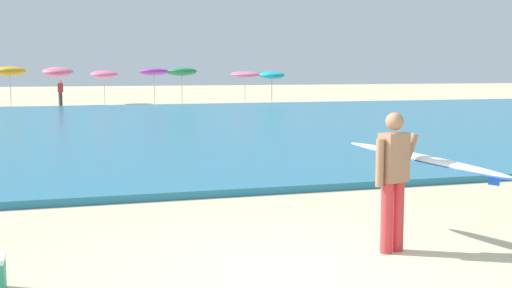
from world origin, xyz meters
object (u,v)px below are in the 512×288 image
beach_umbrella_2 (10,71)px  beach_umbrella_8 (272,75)px  surfer_with_board (408,168)px  beach_umbrella_5 (154,72)px  beachgoer_near_row_left (61,92)px  beach_umbrella_6 (182,72)px  beach_umbrella_7 (245,74)px  beach_umbrella_4 (104,74)px  beach_umbrella_3 (58,72)px

beach_umbrella_2 → beach_umbrella_8: beach_umbrella_2 is taller
surfer_with_board → beach_umbrella_2: size_ratio=1.13×
beach_umbrella_5 → beachgoer_near_row_left: beach_umbrella_5 is taller
beach_umbrella_6 → beach_umbrella_7: size_ratio=1.12×
beach_umbrella_2 → beach_umbrella_6: beach_umbrella_2 is taller
beach_umbrella_4 → beach_umbrella_7: bearing=-13.3°
surfer_with_board → beach_umbrella_7: 34.77m
beachgoer_near_row_left → beach_umbrella_6: bearing=4.0°
beach_umbrella_7 → beachgoer_near_row_left: beach_umbrella_7 is taller
beach_umbrella_3 → beach_umbrella_7: (11.69, -1.13, -0.18)m
beach_umbrella_2 → beach_umbrella_3: size_ratio=1.00×
beach_umbrella_4 → beach_umbrella_8: (10.68, -2.12, -0.08)m
beach_umbrella_2 → beach_umbrella_6: 10.36m
beach_umbrella_5 → beach_umbrella_8: 7.71m
beach_umbrella_7 → beachgoer_near_row_left: (-11.57, 0.11, -1.03)m
surfer_with_board → beach_umbrella_8: bearing=74.6°
beach_umbrella_4 → beach_umbrella_6: beach_umbrella_6 is taller
beach_umbrella_7 → beach_umbrella_5: bearing=176.5°
beach_umbrella_6 → beach_umbrella_2: bearing=-176.2°
beach_umbrella_2 → beach_umbrella_8: (16.23, 0.02, -0.29)m
beach_umbrella_7 → beach_umbrella_8: beach_umbrella_7 is taller
beach_umbrella_3 → beach_umbrella_6: beach_umbrella_3 is taller
beach_umbrella_2 → beach_umbrella_7: size_ratio=1.13×
beach_umbrella_2 → beach_umbrella_3: beach_umbrella_3 is taller
beach_umbrella_6 → beachgoer_near_row_left: beach_umbrella_6 is taller
surfer_with_board → beach_umbrella_6: 34.77m
beach_umbrella_5 → beach_umbrella_8: size_ratio=1.13×
beach_umbrella_5 → beach_umbrella_6: size_ratio=0.98×
beach_umbrella_6 → beach_umbrella_8: 5.93m
beach_umbrella_2 → beach_umbrella_7: (14.39, 0.06, -0.23)m
beach_umbrella_6 → beach_umbrella_7: bearing=-9.0°
beach_umbrella_3 → beach_umbrella_7: bearing=-5.5°
beach_umbrella_2 → beach_umbrella_5: bearing=2.8°
beach_umbrella_3 → beach_umbrella_5: 5.88m
surfer_with_board → beach_umbrella_4: bearing=92.1°
beach_umbrella_8 → surfer_with_board: bearing=-105.4°
beach_umbrella_4 → beachgoer_near_row_left: 3.53m
beach_umbrella_5 → beachgoer_near_row_left: (-5.71, -0.25, -1.21)m
beach_umbrella_2 → beach_umbrella_3: bearing=23.7°
beach_umbrella_2 → beach_umbrella_8: bearing=0.1°
beach_umbrella_6 → surfer_with_board: bearing=-95.7°
beach_umbrella_4 → beach_umbrella_3: bearing=-161.5°
beach_umbrella_3 → beach_umbrella_6: 7.66m
surfer_with_board → beach_umbrella_6: size_ratio=1.14×
surfer_with_board → beach_umbrella_2: (-6.90, 33.89, 1.08)m
beach_umbrella_3 → beach_umbrella_5: bearing=-7.5°
surfer_with_board → beach_umbrella_6: bearing=84.3°
beach_umbrella_3 → beach_umbrella_4: size_ratio=1.10×
beach_umbrella_6 → beach_umbrella_7: beach_umbrella_6 is taller
beach_umbrella_2 → surfer_with_board: bearing=-78.5°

